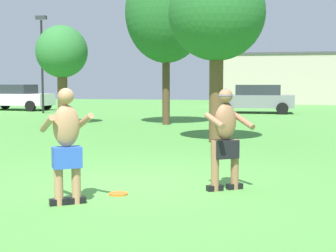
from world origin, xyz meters
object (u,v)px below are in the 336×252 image
Objects in this scene: player_near at (67,143)px; tree_near_building at (217,15)px; tree_right_field at (166,13)px; car_gray_mid_lot at (255,98)px; frisbee at (118,194)px; lamp_post at (42,53)px; car_white_near_post at (16,97)px; tree_behind_players at (62,53)px; player_in_black at (225,135)px.

tree_near_building is at bearing 80.31° from player_near.
tree_right_field is 6.17m from tree_near_building.
tree_right_field is at bearing -112.06° from car_gray_mid_lot.
tree_right_field is (-1.82, 12.43, 4.46)m from frisbee.
tree_right_field is at bearing -35.50° from lamp_post.
player_near reaches higher than frisbee.
car_gray_mid_lot is at bearing 85.75° from frisbee.
tree_behind_players is at bearing -52.34° from car_white_near_post.
tree_near_building is (0.77, 6.91, 3.59)m from frisbee.
player_in_black is at bearing -56.67° from lamp_post.
tree_behind_players is 0.81× the size of tree_near_building.
tree_right_field is at bearing 106.06° from player_in_black.
player_in_black is at bearing 32.85° from player_near.
player_near is 2.49m from player_in_black.
tree_behind_players is (-7.54, 11.04, 2.01)m from player_in_black.
lamp_post reaches higher than tree_behind_players.
car_white_near_post is (-13.00, 20.79, 0.81)m from frisbee.
player_near reaches higher than car_white_near_post.
player_in_black is at bearing -54.12° from car_white_near_post.
player_in_black is 0.36× the size of car_white_near_post.
player_in_black is 20.08m from car_gray_mid_lot.
frisbee is at bearing -57.98° from car_white_near_post.
frisbee is 13.44m from tree_behind_players.
car_white_near_post is 0.89× the size of tree_near_building.
tree_right_field reaches higher than car_white_near_post.
tree_behind_players is (-5.45, 12.39, 2.03)m from player_near.
player_near is 0.41× the size of tree_behind_players.
tree_right_field is at bearing 10.16° from tree_behind_players.
frisbee is (0.53, 0.70, -0.85)m from player_near.
car_white_near_post is 4.61m from lamp_post.
player_in_black reaches higher than frisbee.
car_gray_mid_lot is at bearing 67.94° from tree_right_field.
tree_behind_players is at bearing 117.07° from frisbee.
car_white_near_post is 0.83× the size of lamp_post.
lamp_post is (-11.59, 17.63, 2.43)m from player_in_black.
lamp_post is (-11.56, -2.45, 2.49)m from car_gray_mid_lot.
tree_near_building is (2.60, -5.52, -0.88)m from tree_right_field.
tree_near_building is at bearing 83.61° from frisbee.
lamp_post reaches higher than player_in_black.
tree_right_field reaches higher than player_in_black.
player_near is 21.37m from lamp_post.
tree_near_building reaches higher than player_near.
player_near is 0.38× the size of car_gray_mid_lot.
frisbee is at bearing -96.39° from tree_near_building.
car_gray_mid_lot is 1.08× the size of tree_behind_players.
car_gray_mid_lot is 0.66× the size of tree_right_field.
player_near is at bearing -126.87° from frisbee.
player_near is 21.53m from car_gray_mid_lot.
lamp_post reaches higher than car_white_near_post.
car_white_near_post is at bearing 122.02° from frisbee.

